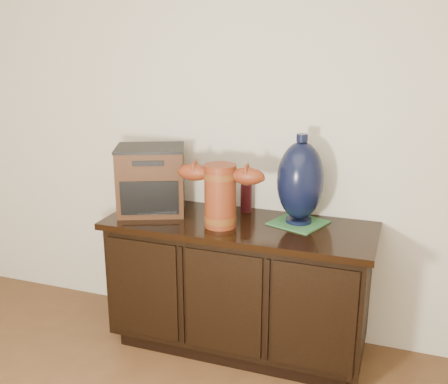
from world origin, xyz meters
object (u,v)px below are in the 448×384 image
at_px(terracotta_vessel, 220,192).
at_px(tv_radio, 151,180).
at_px(sideboard, 238,285).
at_px(spray_can, 246,196).
at_px(lamp_base, 300,181).

xyz_separation_m(terracotta_vessel, tv_radio, (-0.45, 0.10, -0.00)).
xyz_separation_m(sideboard, spray_can, (-0.02, 0.20, 0.46)).
bearing_deg(tv_radio, lamp_base, -17.07).
distance_m(tv_radio, lamp_base, 0.84).
bearing_deg(terracotta_vessel, tv_radio, 164.62).
xyz_separation_m(lamp_base, spray_can, (-0.33, 0.10, -0.14)).
xyz_separation_m(terracotta_vessel, lamp_base, (0.38, 0.18, 0.05)).
bearing_deg(sideboard, spray_can, 96.41).
relative_size(sideboard, lamp_base, 3.05).
height_order(sideboard, lamp_base, lamp_base).
bearing_deg(lamp_base, terracotta_vessel, -154.62).
distance_m(terracotta_vessel, spray_can, 0.30).
relative_size(terracotta_vessel, lamp_base, 0.99).
bearing_deg(spray_can, sideboard, -83.59).
height_order(terracotta_vessel, spray_can, terracotta_vessel).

